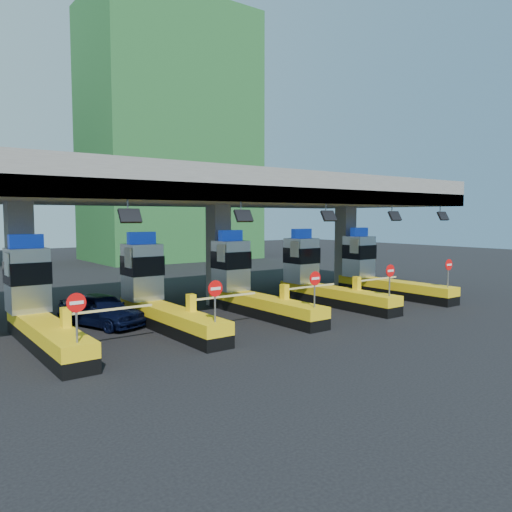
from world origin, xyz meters
TOP-DOWN VIEW (x-y plane):
  - ground at (0.00, 0.00)m, footprint 120.00×120.00m
  - toll_canopy at (0.00, 2.87)m, footprint 28.00×12.09m
  - toll_lane_far_left at (-10.00, 0.28)m, footprint 4.43×8.00m
  - toll_lane_left at (-5.00, 0.28)m, footprint 4.43×8.00m
  - toll_lane_center at (0.00, 0.28)m, footprint 4.43×8.00m
  - toll_lane_right at (5.00, 0.28)m, footprint 4.43×8.00m
  - toll_lane_far_right at (10.00, 0.28)m, footprint 4.43×8.00m
  - bg_building_scaffold at (12.00, 32.00)m, footprint 18.00×12.00m
  - van at (-7.03, 1.69)m, footprint 3.14×4.71m

SIDE VIEW (x-z plane):
  - ground at x=0.00m, z-range 0.00..0.00m
  - van at x=-7.03m, z-range 0.00..1.49m
  - toll_lane_far_left at x=-10.00m, z-range -0.68..3.47m
  - toll_lane_left at x=-5.00m, z-range -0.68..3.47m
  - toll_lane_center at x=0.00m, z-range -0.68..3.47m
  - toll_lane_right at x=5.00m, z-range -0.68..3.47m
  - toll_lane_far_right at x=10.00m, z-range -0.68..3.47m
  - toll_canopy at x=0.00m, z-range 2.63..9.63m
  - bg_building_scaffold at x=12.00m, z-range 0.00..28.00m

